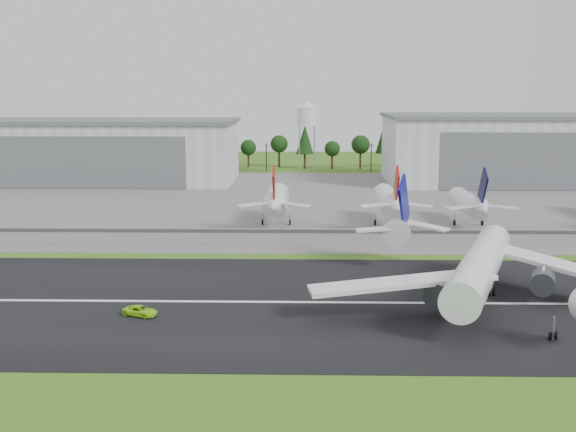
{
  "coord_description": "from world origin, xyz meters",
  "views": [
    {
      "loc": [
        -6.14,
        -102.45,
        33.94
      ],
      "look_at": [
        -9.3,
        40.0,
        9.0
      ],
      "focal_mm": 45.0,
      "sensor_mm": 36.0,
      "label": 1
    }
  ],
  "objects_px": {
    "ground_vehicle": "(140,311)",
    "parked_jet_red_b": "(390,202)",
    "parked_jet_navy": "(470,204)",
    "main_airliner": "(481,275)",
    "parked_jet_red_a": "(276,201)"
  },
  "relations": [
    {
      "from": "main_airliner",
      "to": "parked_jet_red_b",
      "type": "height_order",
      "value": "main_airliner"
    },
    {
      "from": "parked_jet_red_a",
      "to": "parked_jet_navy",
      "type": "height_order",
      "value": "parked_jet_red_a"
    },
    {
      "from": "parked_jet_red_a",
      "to": "parked_jet_red_b",
      "type": "relative_size",
      "value": 1.0
    },
    {
      "from": "ground_vehicle",
      "to": "parked_jet_navy",
      "type": "relative_size",
      "value": 0.17
    },
    {
      "from": "main_airliner",
      "to": "parked_jet_red_b",
      "type": "relative_size",
      "value": 1.84
    },
    {
      "from": "parked_jet_red_a",
      "to": "main_airliner",
      "type": "bearing_deg",
      "value": -62.21
    },
    {
      "from": "ground_vehicle",
      "to": "parked_jet_red_b",
      "type": "xyz_separation_m",
      "value": [
        46.42,
        74.21,
        5.43
      ]
    },
    {
      "from": "parked_jet_red_b",
      "to": "parked_jet_navy",
      "type": "distance_m",
      "value": 20.07
    },
    {
      "from": "ground_vehicle",
      "to": "parked_jet_navy",
      "type": "xyz_separation_m",
      "value": [
        66.48,
        74.14,
        5.04
      ]
    },
    {
      "from": "parked_jet_red_a",
      "to": "parked_jet_red_b",
      "type": "bearing_deg",
      "value": -0.01
    },
    {
      "from": "main_airliner",
      "to": "parked_jet_red_b",
      "type": "bearing_deg",
      "value": -64.16
    },
    {
      "from": "main_airliner",
      "to": "ground_vehicle",
      "type": "bearing_deg",
      "value": 27.9
    },
    {
      "from": "ground_vehicle",
      "to": "parked_jet_red_a",
      "type": "bearing_deg",
      "value": 8.32
    },
    {
      "from": "parked_jet_navy",
      "to": "parked_jet_red_b",
      "type": "bearing_deg",
      "value": 179.81
    },
    {
      "from": "parked_jet_red_a",
      "to": "parked_jet_navy",
      "type": "relative_size",
      "value": 1.0
    }
  ]
}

